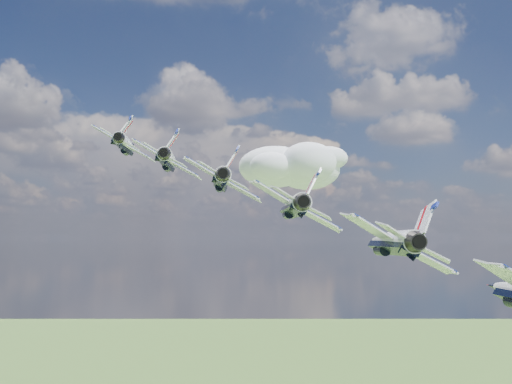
# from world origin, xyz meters

# --- Properties ---
(cloud_far) EXTENTS (63.49, 49.88, 24.94)m
(cloud_far) POSITION_xyz_m (2.48, 234.94, 183.63)
(cloud_far) COLOR white
(jet_0) EXTENTS (13.11, 16.37, 8.76)m
(jet_0) POSITION_xyz_m (-16.83, -0.63, 155.07)
(jet_0) COLOR white
(jet_1) EXTENTS (13.11, 16.37, 8.76)m
(jet_1) POSITION_xyz_m (-7.91, -8.89, 151.39)
(jet_1) COLOR white
(jet_2) EXTENTS (13.11, 16.37, 8.76)m
(jet_2) POSITION_xyz_m (1.02, -17.15, 147.70)
(jet_2) COLOR white
(jet_3) EXTENTS (13.11, 16.37, 8.76)m
(jet_3) POSITION_xyz_m (9.94, -25.40, 144.02)
(jet_3) COLOR white
(jet_4) EXTENTS (13.11, 16.37, 8.76)m
(jet_4) POSITION_xyz_m (18.86, -33.66, 140.34)
(jet_4) COLOR white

